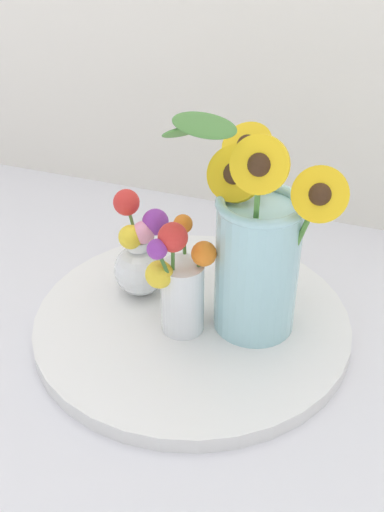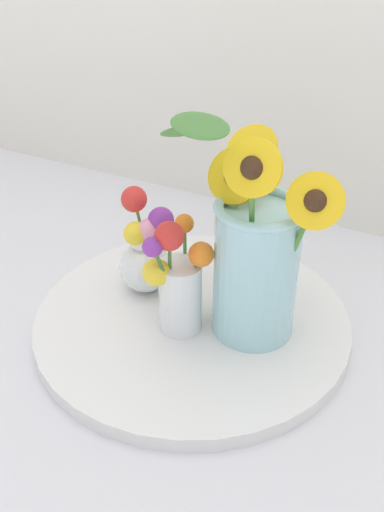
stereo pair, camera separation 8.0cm
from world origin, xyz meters
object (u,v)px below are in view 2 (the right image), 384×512
Objects in this scene: mason_jar_sunflowers at (254,254)px; vase_small_center at (178,282)px; vase_bulb_right at (145,253)px; serving_tray at (192,321)px.

mason_jar_sunflowers is 0.11m from vase_small_center.
mason_jar_sunflowers is at bearing -5.46° from vase_bulb_right.
serving_tray is 1.43× the size of mason_jar_sunflowers.
mason_jar_sunflowers reaches higher than serving_tray.
serving_tray is 2.85× the size of vase_bulb_right.
mason_jar_sunflowers reaches higher than vase_small_center.
vase_bulb_right is (-0.18, 0.02, -0.06)m from mason_jar_sunflowers.
mason_jar_sunflowers is at bearing 27.92° from vase_small_center.
vase_small_center is (-0.09, -0.05, -0.05)m from mason_jar_sunflowers.
vase_small_center is (-0.01, -0.03, 0.09)m from serving_tray.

